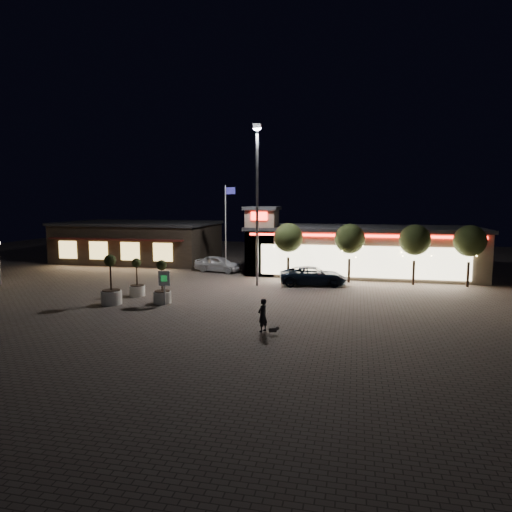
% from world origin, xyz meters
% --- Properties ---
extents(ground, '(90.00, 90.00, 0.00)m').
position_xyz_m(ground, '(0.00, 0.00, 0.00)').
color(ground, '#635850').
rests_on(ground, ground).
extents(retail_building, '(20.40, 8.40, 6.10)m').
position_xyz_m(retail_building, '(9.51, 15.82, 2.21)').
color(retail_building, gray).
rests_on(retail_building, ground).
extents(restaurant_building, '(16.40, 11.00, 4.30)m').
position_xyz_m(restaurant_building, '(-14.00, 19.97, 2.16)').
color(restaurant_building, '#382D23').
rests_on(restaurant_building, ground).
extents(floodlight_pole, '(0.60, 0.40, 12.38)m').
position_xyz_m(floodlight_pole, '(2.00, 8.00, 7.02)').
color(floodlight_pole, gray).
rests_on(floodlight_pole, ground).
extents(flagpole, '(0.95, 0.10, 8.00)m').
position_xyz_m(flagpole, '(-1.90, 13.00, 4.74)').
color(flagpole, white).
rests_on(flagpole, ground).
extents(string_tree_a, '(2.42, 2.42, 4.79)m').
position_xyz_m(string_tree_a, '(4.00, 11.00, 3.56)').
color(string_tree_a, '#332319').
rests_on(string_tree_a, ground).
extents(string_tree_b, '(2.42, 2.42, 4.79)m').
position_xyz_m(string_tree_b, '(9.00, 11.00, 3.56)').
color(string_tree_b, '#332319').
rests_on(string_tree_b, ground).
extents(string_tree_c, '(2.42, 2.42, 4.79)m').
position_xyz_m(string_tree_c, '(14.00, 11.00, 3.56)').
color(string_tree_c, '#332319').
rests_on(string_tree_c, ground).
extents(string_tree_d, '(2.42, 2.42, 4.79)m').
position_xyz_m(string_tree_d, '(18.00, 11.00, 3.56)').
color(string_tree_d, '#332319').
rests_on(string_tree_d, ground).
extents(pickup_truck, '(5.63, 3.32, 1.47)m').
position_xyz_m(pickup_truck, '(6.29, 9.18, 0.73)').
color(pickup_truck, black).
rests_on(pickup_truck, ground).
extents(white_sedan, '(4.74, 2.62, 1.52)m').
position_xyz_m(white_sedan, '(-3.05, 14.00, 0.76)').
color(white_sedan, silver).
rests_on(white_sedan, ground).
extents(pedestrian, '(0.64, 0.74, 1.70)m').
position_xyz_m(pedestrian, '(4.98, -4.29, 0.85)').
color(pedestrian, black).
rests_on(pedestrian, ground).
extents(dog, '(0.52, 0.29, 0.28)m').
position_xyz_m(dog, '(5.65, -4.72, 0.28)').
color(dog, '#59514C').
rests_on(dog, ground).
extents(planter_left, '(1.08, 1.08, 2.66)m').
position_xyz_m(planter_left, '(-5.35, 2.37, 0.82)').
color(planter_left, silver).
rests_on(planter_left, ground).
extents(planter_mid, '(1.31, 1.31, 3.22)m').
position_xyz_m(planter_mid, '(-5.79, -0.32, 0.99)').
color(planter_mid, silver).
rests_on(planter_mid, ground).
extents(planter_right, '(1.15, 1.15, 2.83)m').
position_xyz_m(planter_right, '(-2.71, 0.66, 0.87)').
color(planter_right, silver).
rests_on(planter_right, ground).
extents(valet_sign, '(0.73, 0.18, 2.21)m').
position_xyz_m(valet_sign, '(-2.31, 0.12, 1.55)').
color(valet_sign, gray).
rests_on(valet_sign, ground).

